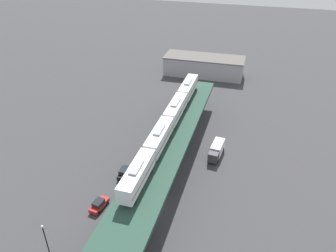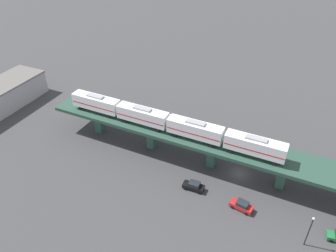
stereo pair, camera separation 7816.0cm
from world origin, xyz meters
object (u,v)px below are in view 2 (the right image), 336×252
object	(u,v)px
street_car_red	(242,205)
street_car_black	(194,186)
delivery_truck	(174,123)
subway_train	(168,122)
street_lamp	(310,229)

from	to	relation	value
street_car_red	street_car_black	world-z (taller)	same
delivery_truck	subway_train	bearing A→B (deg)	-162.39
subway_train	street_lamp	bearing A→B (deg)	-109.54
street_car_black	street_lamp	size ratio (longest dim) A/B	0.65
street_lamp	delivery_truck	bearing A→B (deg)	57.77
street_car_red	street_lamp	size ratio (longest dim) A/B	0.67
street_car_black	street_lamp	xyz separation A→B (m)	(-3.95, -22.12, 3.17)
street_lamp	street_car_black	bearing A→B (deg)	79.88
street_car_red	street_lamp	bearing A→B (deg)	-104.47
street_car_red	delivery_truck	distance (m)	29.74
street_car_red	street_car_black	xyz separation A→B (m)	(0.88, 10.22, 0.00)
delivery_truck	street_car_red	bearing A→B (deg)	-129.47
delivery_truck	street_lamp	world-z (taller)	street_lamp
street_car_red	delivery_truck	size ratio (longest dim) A/B	0.63
subway_train	street_lamp	xyz separation A→B (m)	(-11.15, -31.41, -5.47)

